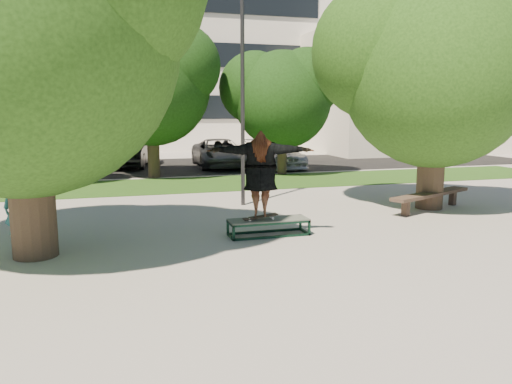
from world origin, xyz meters
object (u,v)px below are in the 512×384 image
object	(u,v)px
tree_right	(432,62)
car_dark	(131,150)
bench	(431,195)
car_silver_a	(36,157)
bystander	(22,207)
tree_left	(14,18)
car_silver_b	(275,154)
lamppost	(243,97)
grind_box	(268,227)
car_grey	(220,153)

from	to	relation	value
tree_right	car_dark	world-z (taller)	tree_right
bench	car_silver_a	size ratio (longest dim) A/B	0.78
tree_right	car_dark	bearing A→B (deg)	119.74
bystander	car_dark	distance (m)	15.29
tree_left	car_dark	size ratio (longest dim) A/B	1.44
tree_right	tree_left	bearing A→B (deg)	-168.97
tree_right	car_silver_a	world-z (taller)	tree_right
tree_left	bystander	distance (m)	3.54
car_silver_a	car_silver_b	bearing A→B (deg)	-14.08
tree_left	lamppost	bearing A→B (deg)	36.42
lamppost	car_silver_a	distance (m)	12.49
lamppost	car_silver_b	world-z (taller)	lamppost
grind_box	car_silver_b	size ratio (longest dim) A/B	0.39
car_dark	car_silver_b	xyz separation A→B (m)	(6.80, -2.32, -0.14)
car_grey	lamppost	bearing A→B (deg)	-96.60
car_grey	car_silver_a	bearing A→B (deg)	-177.49
tree_right	car_dark	size ratio (longest dim) A/B	1.32
car_silver_a	car_grey	bearing A→B (deg)	-8.68
tree_right	grind_box	distance (m)	6.83
tree_right	car_dark	distance (m)	15.80
bench	tree_right	bearing A→B (deg)	58.35
bystander	car_silver_b	bearing A→B (deg)	57.18
car_dark	car_silver_a	bearing A→B (deg)	-149.54
bystander	bench	distance (m)	10.43
car_silver_a	tree_left	bearing A→B (deg)	-92.59
grind_box	car_dark	xyz separation A→B (m)	(-2.36, 15.21, 0.62)
bystander	car_silver_b	world-z (taller)	bystander
tree_right	car_silver_a	distance (m)	17.22
bench	car_silver_b	world-z (taller)	car_silver_b
tree_left	tree_right	world-z (taller)	tree_left
bystander	car_grey	world-z (taller)	bystander
bench	car_silver_b	xyz separation A→B (m)	(-0.81, 11.43, 0.25)
lamppost	car_dark	size ratio (longest dim) A/B	1.24
bystander	car_silver_a	xyz separation A→B (m)	(-1.50, 13.63, -0.20)
bystander	car_silver_a	bearing A→B (deg)	100.26
lamppost	bench	size ratio (longest dim) A/B	1.90
grind_box	tree_right	bearing A→B (deg)	18.65
tree_left	grind_box	size ratio (longest dim) A/B	3.95
car_silver_a	bystander	bearing A→B (deg)	-93.13
tree_right	car_silver_b	xyz separation A→B (m)	(-0.86, 11.09, -3.42)
bench	car_grey	xyz separation A→B (m)	(-3.37, 12.44, 0.26)
car_silver_a	car_silver_b	xyz separation A→B (m)	(11.02, -0.90, -0.03)
tree_right	lamppost	world-z (taller)	tree_right
lamppost	car_dark	world-z (taller)	lamppost
lamppost	bystander	distance (m)	6.89
lamppost	grind_box	bearing A→B (deg)	-96.03
bystander	bench	xyz separation A→B (m)	(10.33, 1.29, -0.48)
grind_box	car_silver_a	bearing A→B (deg)	115.49
tree_right	grind_box	bearing A→B (deg)	-161.35
tree_left	car_dark	bearing A→B (deg)	80.62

